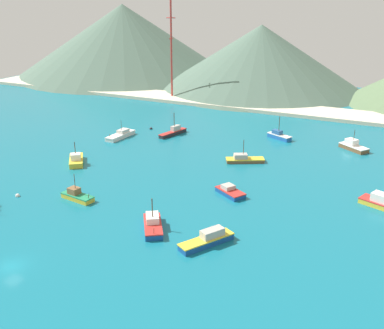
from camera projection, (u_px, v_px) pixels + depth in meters
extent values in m
cube|color=#146B7F|center=(124.00, 194.00, 93.58)|extent=(260.00, 280.00, 0.50)
cube|color=#232328|center=(173.00, 134.00, 131.75)|extent=(4.26, 10.16, 0.91)
cube|color=red|center=(173.00, 132.00, 131.55)|extent=(4.34, 10.37, 0.20)
cube|color=#B2ADA3|center=(176.00, 128.00, 132.15)|extent=(2.06, 3.23, 1.45)
cylinder|color=#4C3823|center=(174.00, 119.00, 130.76)|extent=(0.19, 0.19, 4.04)
cube|color=gold|center=(78.00, 198.00, 90.26)|extent=(7.28, 3.36, 0.91)
cube|color=#238C5B|center=(77.00, 195.00, 90.06)|extent=(7.43, 3.43, 0.20)
cube|color=brown|center=(74.00, 191.00, 90.26)|extent=(2.40, 2.11, 1.25)
cylinder|color=#4C3823|center=(89.00, 196.00, 88.23)|extent=(0.56, 0.19, 1.24)
cylinder|color=#4C3823|center=(75.00, 181.00, 89.27)|extent=(0.12, 0.12, 3.07)
cube|color=gold|center=(76.00, 161.00, 109.76)|extent=(7.44, 8.25, 1.08)
cube|color=gold|center=(76.00, 159.00, 109.53)|extent=(7.59, 8.42, 0.20)
cube|color=silver|center=(76.00, 157.00, 108.31)|extent=(3.16, 3.13, 1.48)
cylinder|color=#4C3823|center=(75.00, 148.00, 107.94)|extent=(0.18, 0.18, 2.84)
cube|color=#14478C|center=(206.00, 242.00, 73.96)|extent=(6.89, 9.53, 0.98)
cube|color=gold|center=(206.00, 239.00, 73.75)|extent=(7.03, 9.72, 0.20)
cube|color=#B2ADA3|center=(212.00, 233.00, 74.11)|extent=(3.53, 4.34, 1.31)
cube|color=#14478C|center=(230.00, 193.00, 92.45)|extent=(7.12, 5.93, 0.86)
cube|color=red|center=(230.00, 190.00, 92.26)|extent=(7.27, 6.05, 0.20)
cube|color=#B2ADA3|center=(228.00, 187.00, 92.72)|extent=(3.05, 3.06, 0.86)
cube|color=silver|center=(382.00, 198.00, 86.74)|extent=(4.20, 3.49, 1.60)
cube|color=silver|center=(121.00, 136.00, 129.35)|extent=(3.47, 10.40, 0.98)
cube|color=white|center=(120.00, 134.00, 129.15)|extent=(3.54, 10.61, 0.20)
cube|color=beige|center=(123.00, 131.00, 129.99)|extent=(2.35, 3.53, 0.96)
cylinder|color=#4C3823|center=(110.00, 136.00, 125.18)|extent=(0.15, 0.59, 1.33)
cylinder|color=#4C3823|center=(121.00, 125.00, 128.75)|extent=(0.10, 0.10, 2.91)
cube|color=#14478C|center=(153.00, 227.00, 78.72)|extent=(6.90, 8.29, 1.00)
cube|color=red|center=(153.00, 224.00, 78.51)|extent=(7.04, 8.46, 0.20)
cube|color=silver|center=(152.00, 218.00, 79.20)|extent=(3.65, 3.94, 1.15)
cylinder|color=#4C3823|center=(154.00, 231.00, 74.96)|extent=(0.43, 0.56, 1.36)
cylinder|color=#4C3823|center=(152.00, 208.00, 77.78)|extent=(0.18, 0.18, 3.46)
cube|color=brown|center=(245.00, 161.00, 110.61)|extent=(9.31, 6.74, 0.73)
cube|color=gold|center=(245.00, 159.00, 110.45)|extent=(9.50, 6.88, 0.20)
cube|color=#B2ADA3|center=(241.00, 156.00, 110.16)|extent=(3.82, 3.35, 1.15)
cylinder|color=#4C3823|center=(244.00, 147.00, 109.34)|extent=(0.15, 0.15, 3.62)
cube|color=#1E5BA8|center=(279.00, 137.00, 128.25)|extent=(7.46, 5.09, 1.06)
cube|color=white|center=(279.00, 135.00, 128.03)|extent=(7.61, 5.19, 0.20)
cube|color=#28568C|center=(277.00, 132.00, 128.45)|extent=(3.19, 2.68, 1.11)
cylinder|color=#4C3823|center=(279.00, 123.00, 127.12)|extent=(0.18, 0.18, 4.15)
cube|color=brown|center=(354.00, 148.00, 119.15)|extent=(8.08, 7.04, 1.02)
cube|color=white|center=(354.00, 146.00, 118.93)|extent=(8.24, 7.18, 0.20)
cube|color=silver|center=(352.00, 142.00, 119.43)|extent=(3.68, 3.56, 1.49)
cylinder|color=#4C3823|center=(354.00, 135.00, 118.21)|extent=(0.15, 0.15, 2.74)
sphere|color=silver|center=(18.00, 196.00, 91.81)|extent=(0.89, 0.89, 0.89)
sphere|color=#232328|center=(151.00, 129.00, 137.58)|extent=(0.88, 0.88, 0.88)
cube|color=beige|center=(254.00, 106.00, 163.67)|extent=(247.00, 15.32, 1.20)
cone|color=#4C6656|center=(124.00, 40.00, 227.31)|extent=(107.01, 107.01, 34.11)
cone|color=#4C6656|center=(260.00, 57.00, 191.72)|extent=(86.78, 86.78, 26.79)
cylinder|color=#B7332D|center=(171.00, 51.00, 171.02)|extent=(0.71, 0.71, 37.00)
cylinder|color=#B7332D|center=(171.00, 18.00, 166.84)|extent=(3.70, 0.35, 0.35)
cylinder|color=#B7332D|center=(171.00, 39.00, 169.46)|extent=(0.35, 2.96, 0.35)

